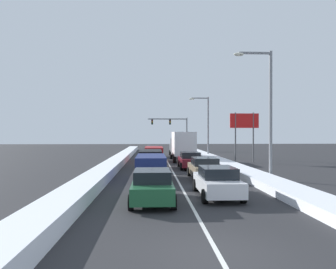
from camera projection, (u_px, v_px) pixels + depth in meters
ground_plane at (171, 168)px, 28.85m from camera, size 134.29×134.29×0.00m
lane_stripe_between_right_lane_and_center_lane at (168, 163)px, 34.01m from camera, size 0.14×56.81×0.01m
snow_bank_right_shoulder at (217, 161)px, 34.28m from camera, size 1.91×56.81×0.47m
snow_bank_left_shoulder at (119, 160)px, 33.74m from camera, size 1.55×56.81×0.68m
sedan_white_right_lane_nearest at (217, 181)px, 15.82m from camera, size 2.00×4.50×1.51m
sedan_tan_right_lane_second at (204, 168)px, 21.95m from camera, size 2.00×4.50×1.51m
sedan_maroon_right_lane_third at (190, 160)px, 28.58m from camera, size 2.00×4.50×1.51m
box_truck_right_lane_fourth at (183, 145)px, 36.39m from camera, size 2.53×7.20×3.36m
suv_gray_right_lane_fifth at (177, 149)px, 44.76m from camera, size 2.16×4.90×1.67m
sedan_green_center_lane_nearest at (152, 186)px, 14.56m from camera, size 2.00×4.50×1.51m
suv_navy_center_lane_second at (151, 165)px, 21.55m from camera, size 2.16×4.90×1.67m
suv_black_center_lane_third at (150, 158)px, 28.37m from camera, size 2.16×4.90×1.67m
suv_red_center_lane_fourth at (154, 153)px, 35.34m from camera, size 2.16×4.90×1.67m
sedan_silver_center_lane_fifth at (153, 152)px, 42.12m from camera, size 2.00×4.50×1.51m
traffic_light_gantry at (175, 127)px, 59.91m from camera, size 7.54×0.47×6.20m
street_lamp_right_near at (266, 104)px, 21.41m from camera, size 2.66×0.36×8.80m
street_lamp_right_mid at (205, 121)px, 42.01m from camera, size 2.66×0.36×8.06m
roadside_sign_right at (244, 126)px, 34.76m from camera, size 3.20×0.16×5.50m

